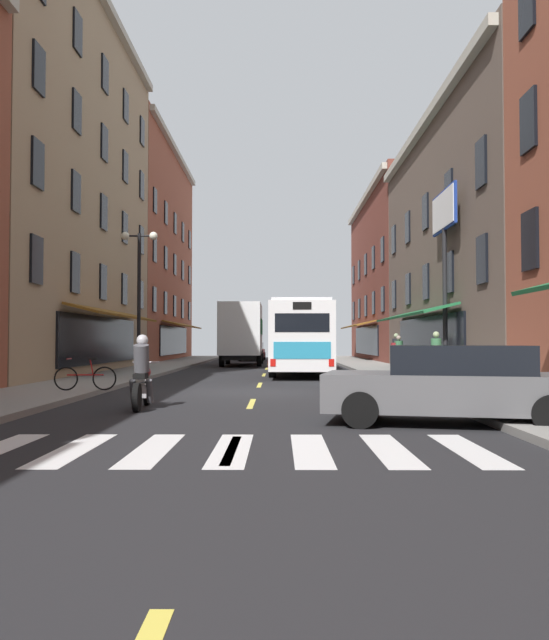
# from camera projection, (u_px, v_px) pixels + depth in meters

# --- Properties ---
(ground_plane) EXTENTS (34.80, 80.00, 0.10)m
(ground_plane) POSITION_uv_depth(u_px,v_px,m) (257.00, 394.00, 18.88)
(ground_plane) COLOR black
(lane_centre_dashes) EXTENTS (0.14, 73.90, 0.01)m
(lane_centre_dashes) POSITION_uv_depth(u_px,v_px,m) (256.00, 393.00, 18.63)
(lane_centre_dashes) COLOR #DBCC4C
(lane_centre_dashes) RESTS_ON ground
(crosswalk_near) EXTENTS (7.10, 2.80, 0.01)m
(crosswalk_near) POSITION_uv_depth(u_px,v_px,m) (232.00, 449.00, 8.89)
(crosswalk_near) COLOR silver
(crosswalk_near) RESTS_ON ground
(sidewalk_left) EXTENTS (3.00, 80.00, 0.14)m
(sidewalk_left) POSITION_uv_depth(u_px,v_px,m) (58.00, 390.00, 18.92)
(sidewalk_left) COLOR gray
(sidewalk_left) RESTS_ON ground
(sidewalk_right) EXTENTS (3.00, 80.00, 0.14)m
(sidewalk_right) POSITION_uv_depth(u_px,v_px,m) (456.00, 390.00, 18.85)
(sidewalk_right) COLOR gray
(sidewalk_right) RESTS_ON ground
(billboard_sign) EXTENTS (0.40, 3.25, 7.19)m
(billboard_sign) POSITION_uv_depth(u_px,v_px,m) (444.00, 232.00, 24.56)
(billboard_sign) COLOR black
(billboard_sign) RESTS_ON sidewalk_right
(transit_bus) EXTENTS (2.76, 11.44, 3.20)m
(transit_bus) POSITION_uv_depth(u_px,v_px,m) (299.00, 337.00, 29.64)
(transit_bus) COLOR white
(transit_bus) RESTS_ON ground
(box_truck) EXTENTS (2.52, 8.18, 3.73)m
(box_truck) POSITION_uv_depth(u_px,v_px,m) (242.00, 334.00, 39.37)
(box_truck) COLOR #B21E19
(box_truck) RESTS_ON ground
(sedan_near) EXTENTS (4.79, 2.76, 1.44)m
(sedan_near) POSITION_uv_depth(u_px,v_px,m) (452.00, 384.00, 11.60)
(sedan_near) COLOR #515154
(sedan_near) RESTS_ON ground
(sedan_mid) EXTENTS (1.93, 4.78, 1.39)m
(sedan_mid) POSITION_uv_depth(u_px,v_px,m) (252.00, 351.00, 48.99)
(sedan_mid) COLOR maroon
(sedan_mid) RESTS_ON ground
(motorcycle_rider) EXTENTS (0.62, 2.07, 1.66)m
(motorcycle_rider) POSITION_uv_depth(u_px,v_px,m) (142.00, 377.00, 14.25)
(motorcycle_rider) COLOR black
(motorcycle_rider) RESTS_ON ground
(bicycle_near) EXTENTS (1.71, 0.48, 0.91)m
(bicycle_near) POSITION_uv_depth(u_px,v_px,m) (85.00, 377.00, 17.72)
(bicycle_near) COLOR black
(bicycle_near) RESTS_ON sidewalk_left
(pedestrian_near) EXTENTS (0.50, 0.36, 1.62)m
(pedestrian_near) POSITION_uv_depth(u_px,v_px,m) (398.00, 353.00, 27.86)
(pedestrian_near) COLOR #B29947
(pedestrian_near) RESTS_ON sidewalk_right
(pedestrian_mid) EXTENTS (0.36, 0.36, 1.71)m
(pedestrian_mid) POSITION_uv_depth(u_px,v_px,m) (436.00, 355.00, 22.52)
(pedestrian_mid) COLOR #66387F
(pedestrian_mid) RESTS_ON sidewalk_right
(pedestrian_far) EXTENTS (0.36, 0.36, 1.73)m
(pedestrian_far) POSITION_uv_depth(u_px,v_px,m) (396.00, 351.00, 29.34)
(pedestrian_far) COLOR navy
(pedestrian_far) RESTS_ON sidewalk_right
(street_lamp_twin) EXTENTS (1.42, 0.32, 5.64)m
(street_lamp_twin) POSITION_uv_depth(u_px,v_px,m) (139.00, 296.00, 24.80)
(street_lamp_twin) COLOR black
(street_lamp_twin) RESTS_ON sidewalk_left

